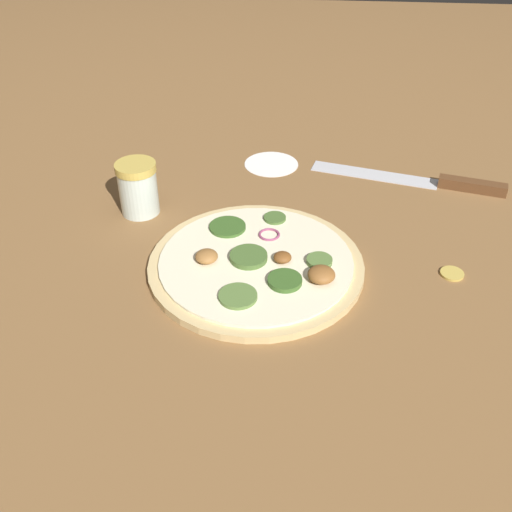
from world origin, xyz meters
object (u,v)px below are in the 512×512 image
(knife, at_px, (438,182))
(loose_cap, at_px, (452,273))
(pizza, at_px, (257,264))
(spice_jar, at_px, (138,188))

(knife, xyz_separation_m, loose_cap, (0.02, 0.25, -0.00))
(knife, bearing_deg, pizza, 55.73)
(pizza, height_order, loose_cap, pizza)
(spice_jar, relative_size, loose_cap, 2.63)
(pizza, bearing_deg, knife, -137.82)
(pizza, relative_size, spice_jar, 3.52)
(knife, xyz_separation_m, spice_jar, (0.48, 0.13, 0.04))
(knife, bearing_deg, spice_jar, 28.37)
(knife, relative_size, loose_cap, 10.09)
(loose_cap, bearing_deg, pizza, 2.24)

